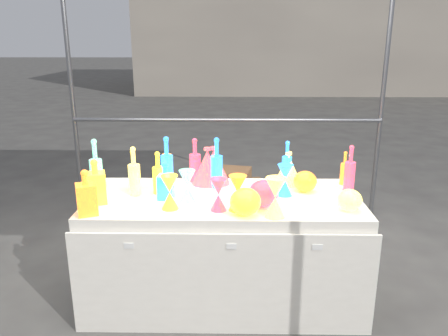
{
  "coord_description": "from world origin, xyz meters",
  "views": [
    {
      "loc": [
        0.04,
        -2.73,
        1.76
      ],
      "look_at": [
        0.0,
        0.0,
        0.95
      ],
      "focal_mm": 35.0,
      "sensor_mm": 36.0,
      "label": 1
    }
  ],
  "objects_px": {
    "cardboard_box_closed": "(226,185)",
    "lampshade_0": "(207,166)",
    "display_table": "(224,248)",
    "decanter_0": "(96,181)",
    "hourglass_0": "(238,193)",
    "globe_0": "(245,203)",
    "bottle_0": "(134,170)"
  },
  "relations": [
    {
      "from": "cardboard_box_closed",
      "to": "lampshade_0",
      "type": "relative_size",
      "value": 1.9
    },
    {
      "from": "display_table",
      "to": "decanter_0",
      "type": "xyz_separation_m",
      "value": [
        -0.81,
        -0.11,
        0.52
      ]
    },
    {
      "from": "hourglass_0",
      "to": "globe_0",
      "type": "relative_size",
      "value": 1.2
    },
    {
      "from": "display_table",
      "to": "lampshade_0",
      "type": "xyz_separation_m",
      "value": [
        -0.12,
        0.29,
        0.51
      ]
    },
    {
      "from": "cardboard_box_closed",
      "to": "lampshade_0",
      "type": "bearing_deg",
      "value": -82.18
    },
    {
      "from": "display_table",
      "to": "lampshade_0",
      "type": "distance_m",
      "value": 0.6
    },
    {
      "from": "lampshade_0",
      "to": "hourglass_0",
      "type": "bearing_deg",
      "value": -57.99
    },
    {
      "from": "cardboard_box_closed",
      "to": "bottle_0",
      "type": "xyz_separation_m",
      "value": [
        -0.62,
        -1.75,
        0.71
      ]
    },
    {
      "from": "display_table",
      "to": "decanter_0",
      "type": "relative_size",
      "value": 6.37
    },
    {
      "from": "hourglass_0",
      "to": "decanter_0",
      "type": "bearing_deg",
      "value": 173.07
    },
    {
      "from": "display_table",
      "to": "cardboard_box_closed",
      "type": "bearing_deg",
      "value": 90.1
    },
    {
      "from": "decanter_0",
      "to": "bottle_0",
      "type": "bearing_deg",
      "value": 37.04
    },
    {
      "from": "bottle_0",
      "to": "lampshade_0",
      "type": "xyz_separation_m",
      "value": [
        0.5,
        0.14,
        -0.01
      ]
    },
    {
      "from": "display_table",
      "to": "bottle_0",
      "type": "xyz_separation_m",
      "value": [
        -0.63,
        0.15,
        0.52
      ]
    },
    {
      "from": "cardboard_box_closed",
      "to": "decanter_0",
      "type": "xyz_separation_m",
      "value": [
        -0.81,
        -2.02,
        0.71
      ]
    },
    {
      "from": "hourglass_0",
      "to": "lampshade_0",
      "type": "height_order",
      "value": "lampshade_0"
    },
    {
      "from": "cardboard_box_closed",
      "to": "hourglass_0",
      "type": "relative_size",
      "value": 2.28
    },
    {
      "from": "bottle_0",
      "to": "decanter_0",
      "type": "distance_m",
      "value": 0.32
    },
    {
      "from": "hourglass_0",
      "to": "bottle_0",
      "type": "bearing_deg",
      "value": 152.52
    },
    {
      "from": "bottle_0",
      "to": "globe_0",
      "type": "relative_size",
      "value": 1.56
    },
    {
      "from": "cardboard_box_closed",
      "to": "decanter_0",
      "type": "bearing_deg",
      "value": -99.76
    },
    {
      "from": "cardboard_box_closed",
      "to": "globe_0",
      "type": "relative_size",
      "value": 2.75
    },
    {
      "from": "hourglass_0",
      "to": "lampshade_0",
      "type": "bearing_deg",
      "value": 112.46
    },
    {
      "from": "bottle_0",
      "to": "lampshade_0",
      "type": "height_order",
      "value": "bottle_0"
    },
    {
      "from": "lampshade_0",
      "to": "bottle_0",
      "type": "bearing_deg",
      "value": -154.94
    },
    {
      "from": "display_table",
      "to": "cardboard_box_closed",
      "type": "height_order",
      "value": "display_table"
    },
    {
      "from": "globe_0",
      "to": "lampshade_0",
      "type": "xyz_separation_m",
      "value": [
        -0.26,
        0.58,
        0.06
      ]
    },
    {
      "from": "bottle_0",
      "to": "hourglass_0",
      "type": "bearing_deg",
      "value": -27.48
    },
    {
      "from": "decanter_0",
      "to": "display_table",
      "type": "bearing_deg",
      "value": -9.88
    },
    {
      "from": "decanter_0",
      "to": "hourglass_0",
      "type": "bearing_deg",
      "value": -24.68
    },
    {
      "from": "bottle_0",
      "to": "decanter_0",
      "type": "xyz_separation_m",
      "value": [
        -0.18,
        -0.26,
        0.0
      ]
    },
    {
      "from": "display_table",
      "to": "globe_0",
      "type": "bearing_deg",
      "value": -66.12
    }
  ]
}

